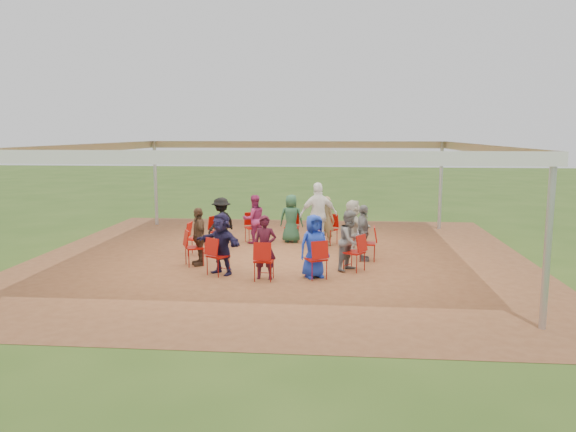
# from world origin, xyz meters

# --- Properties ---
(ground) EXTENTS (80.00, 80.00, 0.00)m
(ground) POSITION_xyz_m (0.00, 0.00, 0.00)
(ground) COLOR #38561B
(ground) RESTS_ON ground
(dirt_patch) EXTENTS (13.00, 13.00, 0.00)m
(dirt_patch) POSITION_xyz_m (0.00, 0.00, 0.01)
(dirt_patch) COLOR brown
(dirt_patch) RESTS_ON ground
(tent) EXTENTS (10.33, 10.33, 3.00)m
(tent) POSITION_xyz_m (0.00, 0.00, 2.37)
(tent) COLOR #B2B2B7
(tent) RESTS_ON ground
(chair_0) EXTENTS (0.46, 0.44, 0.90)m
(chair_0) POSITION_xyz_m (2.29, -0.12, 0.45)
(chair_0) COLOR #AC0F06
(chair_0) RESTS_ON ground
(chair_1) EXTENTS (0.58, 0.57, 0.90)m
(chair_1) POSITION_xyz_m (2.04, 1.04, 0.45)
(chair_1) COLOR #AC0F06
(chair_1) RESTS_ON ground
(chair_2) EXTENTS (0.59, 0.60, 0.90)m
(chair_2) POSITION_xyz_m (1.25, 1.92, 0.45)
(chair_2) COLOR #AC0F06
(chair_2) RESTS_ON ground
(chair_3) EXTENTS (0.44, 0.46, 0.90)m
(chair_3) POSITION_xyz_m (0.12, 2.29, 0.45)
(chair_3) COLOR #AC0F06
(chair_3) RESTS_ON ground
(chair_4) EXTENTS (0.57, 0.58, 0.90)m
(chair_4) POSITION_xyz_m (-1.04, 2.04, 0.45)
(chair_4) COLOR #AC0F06
(chair_4) RESTS_ON ground
(chair_5) EXTENTS (0.60, 0.59, 0.90)m
(chair_5) POSITION_xyz_m (-1.92, 1.25, 0.45)
(chair_5) COLOR #AC0F06
(chair_5) RESTS_ON ground
(chair_6) EXTENTS (0.46, 0.44, 0.90)m
(chair_6) POSITION_xyz_m (-2.29, 0.12, 0.45)
(chair_6) COLOR #AC0F06
(chair_6) RESTS_ON ground
(chair_7) EXTENTS (0.58, 0.57, 0.90)m
(chair_7) POSITION_xyz_m (-2.04, -1.04, 0.45)
(chair_7) COLOR #AC0F06
(chair_7) RESTS_ON ground
(chair_8) EXTENTS (0.59, 0.60, 0.90)m
(chair_8) POSITION_xyz_m (-1.25, -1.92, 0.45)
(chair_8) COLOR #AC0F06
(chair_8) RESTS_ON ground
(chair_9) EXTENTS (0.44, 0.46, 0.90)m
(chair_9) POSITION_xyz_m (-0.12, -2.29, 0.45)
(chair_9) COLOR #AC0F06
(chair_9) RESTS_ON ground
(chair_10) EXTENTS (0.57, 0.58, 0.90)m
(chair_10) POSITION_xyz_m (1.04, -2.04, 0.45)
(chair_10) COLOR #AC0F06
(chair_10) RESTS_ON ground
(chair_11) EXTENTS (0.60, 0.59, 0.90)m
(chair_11) POSITION_xyz_m (1.92, -1.25, 0.45)
(chair_11) COLOR #AC0F06
(chair_11) RESTS_ON ground
(person_seated_0) EXTENTS (0.48, 0.87, 1.45)m
(person_seated_0) POSITION_xyz_m (2.17, -0.12, 0.73)
(person_seated_0) COLOR slate
(person_seated_0) RESTS_ON ground
(person_seated_1) EXTENTS (1.06, 1.43, 1.45)m
(person_seated_1) POSITION_xyz_m (1.94, 0.98, 0.73)
(person_seated_1) COLOR beige
(person_seated_1) RESTS_ON ground
(person_seated_2) EXTENTS (0.63, 0.58, 1.45)m
(person_seated_2) POSITION_xyz_m (1.18, 1.82, 0.73)
(person_seated_2) COLOR #998658
(person_seated_2) RESTS_ON ground
(person_seated_3) EXTENTS (0.73, 0.43, 1.45)m
(person_seated_3) POSITION_xyz_m (0.12, 2.17, 0.73)
(person_seated_3) COLOR #265135
(person_seated_3) RESTS_ON ground
(person_seated_4) EXTENTS (0.81, 0.68, 1.45)m
(person_seated_4) POSITION_xyz_m (-0.98, 1.94, 0.73)
(person_seated_4) COLOR #92255B
(person_seated_4) RESTS_ON ground
(person_seated_5) EXTENTS (0.90, 1.04, 1.45)m
(person_seated_5) POSITION_xyz_m (-1.82, 1.18, 0.73)
(person_seated_5) COLOR black
(person_seated_5) RESTS_ON ground
(person_seated_6) EXTENTS (0.78, 0.96, 1.45)m
(person_seated_6) POSITION_xyz_m (-1.94, -0.98, 0.73)
(person_seated_6) COLOR #513827
(person_seated_6) RESTS_ON ground
(person_seated_7) EXTENTS (1.41, 1.16, 1.45)m
(person_seated_7) POSITION_xyz_m (-1.18, -1.82, 0.73)
(person_seated_7) COLOR #1C193C
(person_seated_7) RESTS_ON ground
(person_seated_8) EXTENTS (0.55, 0.38, 1.45)m
(person_seated_8) POSITION_xyz_m (-0.12, -2.17, 0.73)
(person_seated_8) COLOR #3B0E1C
(person_seated_8) RESTS_ON ground
(person_seated_9) EXTENTS (0.81, 0.68, 1.45)m
(person_seated_9) POSITION_xyz_m (0.98, -1.94, 0.73)
(person_seated_9) COLOR #1B39B9
(person_seated_9) RESTS_ON ground
(person_seated_10) EXTENTS (0.73, 0.81, 1.45)m
(person_seated_10) POSITION_xyz_m (1.82, -1.18, 0.73)
(person_seated_10) COLOR slate
(person_seated_10) RESTS_ON ground
(standing_person) EXTENTS (1.22, 0.85, 1.88)m
(standing_person) POSITION_xyz_m (0.96, 1.51, 0.95)
(standing_person) COLOR white
(standing_person) RESTS_ON ground
(cable_coil) EXTENTS (0.34, 0.34, 0.03)m
(cable_coil) POSITION_xyz_m (0.91, 0.98, 0.02)
(cable_coil) COLOR black
(cable_coil) RESTS_ON ground
(laptop) EXTENTS (0.28, 0.34, 0.23)m
(laptop) POSITION_xyz_m (2.01, -0.11, 0.68)
(laptop) COLOR #B7B7BC
(laptop) RESTS_ON ground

